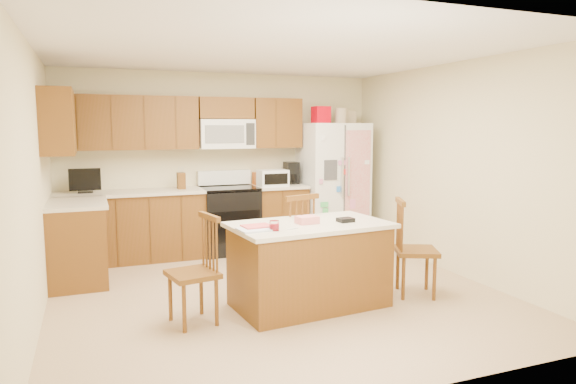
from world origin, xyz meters
name	(u,v)px	position (x,y,z in m)	size (l,w,h in m)	color
ground	(277,293)	(0.00, 0.00, 0.00)	(4.50, 4.50, 0.00)	tan
room_shell	(276,157)	(0.00, 0.00, 1.44)	(4.60, 4.60, 2.52)	beige
cabinetry	(158,192)	(-0.98, 1.79, 0.91)	(3.36, 1.56, 2.15)	brown
stove	(229,219)	(0.00, 1.94, 0.47)	(0.76, 0.65, 1.13)	black
refrigerator	(333,183)	(1.57, 1.87, 0.92)	(0.90, 0.79, 2.04)	white
island	(309,264)	(0.17, -0.47, 0.42)	(1.58, 1.02, 0.91)	brown
windsor_chair_left	(195,273)	(-0.95, -0.51, 0.46)	(0.47, 0.49, 0.98)	brown
windsor_chair_back	(293,243)	(0.24, 0.12, 0.49)	(0.55, 0.54, 1.04)	brown
windsor_chair_right	(414,250)	(1.31, -0.56, 0.48)	(0.56, 0.57, 1.01)	brown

